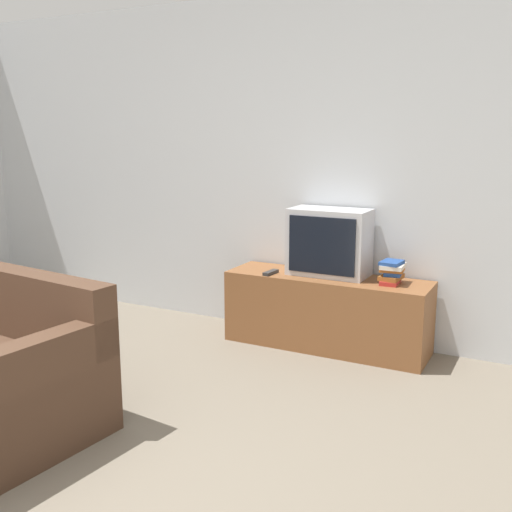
# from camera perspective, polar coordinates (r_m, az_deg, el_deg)

# --- Properties ---
(wall_back) EXTENTS (9.00, 0.06, 2.60)m
(wall_back) POSITION_cam_1_polar(r_m,az_deg,el_deg) (4.78, 1.23, 8.42)
(wall_back) COLOR silver
(wall_back) RESTS_ON ground_plane
(tv_stand) EXTENTS (1.50, 0.44, 0.54)m
(tv_stand) POSITION_cam_1_polar(r_m,az_deg,el_deg) (4.48, 6.74, -5.30)
(tv_stand) COLOR brown
(tv_stand) RESTS_ON ground_plane
(television) EXTENTS (0.58, 0.32, 0.49)m
(television) POSITION_cam_1_polar(r_m,az_deg,el_deg) (4.42, 6.99, 1.32)
(television) COLOR silver
(television) RESTS_ON tv_stand
(book_stack) EXTENTS (0.17, 0.22, 0.16)m
(book_stack) POSITION_cam_1_polar(r_m,az_deg,el_deg) (4.26, 12.81, -1.50)
(book_stack) COLOR #B72D28
(book_stack) RESTS_ON tv_stand
(remote_on_stand) EXTENTS (0.06, 0.16, 0.02)m
(remote_on_stand) POSITION_cam_1_polar(r_m,az_deg,el_deg) (4.45, 1.41, -1.58)
(remote_on_stand) COLOR #2D2D2D
(remote_on_stand) RESTS_ON tv_stand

